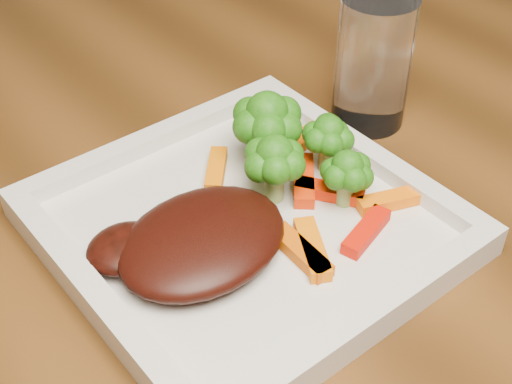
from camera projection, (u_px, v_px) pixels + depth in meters
plate at (246, 228)px, 0.54m from camera, size 0.27×0.27×0.01m
steak at (202, 240)px, 0.50m from camera, size 0.14×0.11×0.03m
broccoli_0 at (267, 130)px, 0.57m from camera, size 0.07×0.07×0.07m
broccoli_1 at (328, 136)px, 0.57m from camera, size 0.05×0.05×0.06m
broccoli_2 at (347, 173)px, 0.53m from camera, size 0.06×0.06×0.06m
broccoli_3 at (274, 167)px, 0.54m from camera, size 0.06×0.06×0.06m
carrot_0 at (366, 231)px, 0.52m from camera, size 0.05×0.03×0.01m
carrot_1 at (390, 200)px, 0.55m from camera, size 0.05×0.03×0.01m
carrot_2 at (312, 249)px, 0.51m from camera, size 0.04×0.06×0.01m
carrot_3 at (306, 137)px, 0.61m from camera, size 0.06×0.03×0.01m
carrot_4 at (216, 170)px, 0.58m from camera, size 0.04×0.05×0.01m
carrot_5 at (329, 191)px, 0.56m from camera, size 0.04×0.05×0.01m
carrot_6 at (304, 180)px, 0.57m from camera, size 0.05×0.05×0.01m
drinking_glass at (373, 62)px, 0.62m from camera, size 0.09×0.09×0.12m
carrot_7 at (301, 252)px, 0.50m from camera, size 0.02×0.06×0.01m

